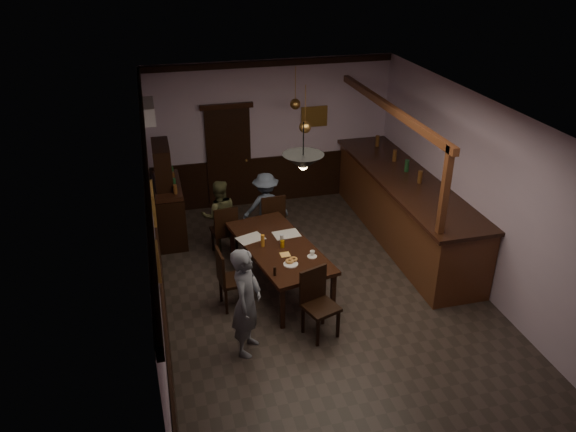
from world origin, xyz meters
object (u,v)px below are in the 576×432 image
object	(u,v)px
dining_table	(279,249)
pendant_brass_mid	(305,127)
soda_can	(282,244)
pendant_iron	(303,162)
person_standing	(247,302)
chair_near	(317,300)
sideboard	(168,201)
coffee_cup	(312,253)
chair_far_left	(225,229)
person_seated_left	(220,216)
chair_side	(228,276)
chair_far_right	(272,218)
person_seated_right	(266,207)
pendant_brass_far	(295,104)
bar_counter	(403,206)

from	to	relation	value
dining_table	pendant_brass_mid	world-z (taller)	pendant_brass_mid
soda_can	pendant_iron	xyz separation A→B (m)	(0.12, -0.72, 1.64)
person_standing	chair_near	bearing A→B (deg)	-54.24
sideboard	coffee_cup	bearing A→B (deg)	-52.00
chair_near	pendant_iron	bearing A→B (deg)	81.02
chair_far_left	person_seated_left	bearing A→B (deg)	-87.41
chair_side	coffee_cup	bearing A→B (deg)	-98.57
chair_far_right	pendant_brass_mid	bearing A→B (deg)	150.71
chair_near	pendant_brass_mid	bearing A→B (deg)	59.79
chair_near	soda_can	world-z (taller)	chair_near
person_seated_right	pendant_brass_far	world-z (taller)	pendant_brass_far
chair_near	person_seated_left	distance (m)	2.90
chair_side	bar_counter	size ratio (longest dim) A/B	0.21
person_seated_left	soda_can	xyz separation A→B (m)	(0.79, -1.50, 0.14)
chair_side	sideboard	bearing A→B (deg)	10.27
bar_counter	person_standing	bearing A→B (deg)	-144.01
chair_far_right	person_standing	distance (m)	2.93
person_seated_left	chair_side	bearing A→B (deg)	87.25
chair_far_left	soda_can	bearing A→B (deg)	113.43
soda_can	sideboard	size ratio (longest dim) A/B	0.07
dining_table	bar_counter	distance (m)	2.80
chair_near	person_seated_right	distance (m)	2.91
person_seated_left	sideboard	world-z (taller)	sideboard
chair_far_left	sideboard	distance (m)	1.35
chair_far_left	person_seated_left	size ratio (longest dim) A/B	0.73
person_seated_right	person_standing	bearing A→B (deg)	73.40
person_standing	pendant_brass_far	bearing A→B (deg)	4.50
chair_far_left	chair_side	bearing A→B (deg)	75.60
chair_far_left	sideboard	world-z (taller)	sideboard
pendant_iron	pendant_brass_far	bearing A→B (deg)	76.86
chair_far_right	soda_can	xyz separation A→B (m)	(-0.14, -1.39, 0.25)
chair_far_right	coffee_cup	distance (m)	1.80
person_standing	person_seated_left	xyz separation A→B (m)	(0.04, 2.86, -0.13)
person_standing	chair_far_right	bearing A→B (deg)	8.82
chair_far_right	person_seated_right	bearing A→B (deg)	-85.04
soda_can	bar_counter	world-z (taller)	bar_counter
chair_far_right	soda_can	size ratio (longest dim) A/B	8.56
soda_can	pendant_brass_far	distance (m)	3.06
person_seated_right	coffee_cup	size ratio (longest dim) A/B	16.42
chair_side	pendant_brass_mid	distance (m)	2.78
person_standing	pendant_brass_mid	xyz separation A→B (m)	(1.50, 2.51, 1.50)
chair_far_left	soda_can	world-z (taller)	chair_far_left
person_standing	coffee_cup	distance (m)	1.56
dining_table	chair_far_right	size ratio (longest dim) A/B	2.29
person_seated_left	bar_counter	xyz separation A→B (m)	(3.35, -0.40, -0.02)
person_seated_right	soda_can	world-z (taller)	person_seated_right
chair_far_left	chair_far_right	xyz separation A→B (m)	(0.88, 0.17, 0.02)
pendant_brass_mid	chair_far_left	bearing A→B (deg)	176.96
person_seated_left	coffee_cup	world-z (taller)	person_seated_left
coffee_cup	pendant_brass_far	xyz separation A→B (m)	(0.49, 2.89, 1.50)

